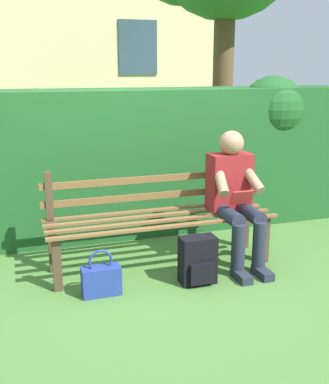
% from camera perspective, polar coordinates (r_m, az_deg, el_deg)
% --- Properties ---
extents(ground, '(60.00, 60.00, 0.00)m').
position_cam_1_polar(ground, '(4.26, -0.42, -9.00)').
color(ground, '#477533').
extents(park_bench, '(2.01, 0.54, 0.89)m').
position_cam_1_polar(park_bench, '(4.17, -0.72, -3.04)').
color(park_bench, '#4C3828').
rests_on(park_bench, ground).
extents(person_seated, '(0.44, 0.73, 1.19)m').
position_cam_1_polar(person_seated, '(4.20, 8.56, -0.32)').
color(person_seated, maroon).
rests_on(person_seated, ground).
extents(hedge_backdrop, '(4.66, 0.88, 1.65)m').
position_cam_1_polar(hedge_backdrop, '(5.12, -1.21, 4.55)').
color(hedge_backdrop, '#1E5123').
rests_on(hedge_backdrop, ground).
extents(backpack, '(0.29, 0.24, 0.40)m').
position_cam_1_polar(backpack, '(3.89, 4.08, -8.34)').
color(backpack, black).
rests_on(backpack, ground).
extents(handbag, '(0.30, 0.14, 0.38)m').
position_cam_1_polar(handbag, '(3.75, -7.71, -10.51)').
color(handbag, navy).
rests_on(handbag, ground).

